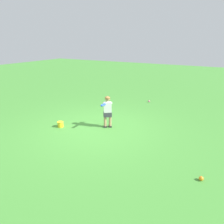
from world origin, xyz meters
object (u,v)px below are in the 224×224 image
object	(u,v)px
toy_bucket	(60,124)
play_ball_midfield	(201,178)
play_ball_far_left	(149,101)
child_batter	(107,109)

from	to	relation	value
toy_bucket	play_ball_midfield	bearing A→B (deg)	-8.70
play_ball_far_left	play_ball_midfield	size ratio (longest dim) A/B	0.91
play_ball_far_left	play_ball_midfield	distance (m)	5.76
toy_bucket	child_batter	bearing A→B (deg)	28.42
play_ball_midfield	toy_bucket	bearing A→B (deg)	171.30
child_batter	play_ball_midfield	world-z (taller)	child_batter
play_ball_midfield	toy_bucket	distance (m)	4.58
child_batter	play_ball_midfield	distance (m)	3.50
child_batter	toy_bucket	world-z (taller)	child_batter
play_ball_far_left	toy_bucket	xyz separation A→B (m)	(-1.61, -4.28, 0.05)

